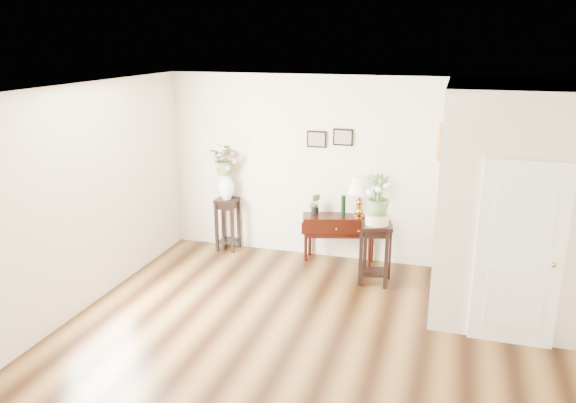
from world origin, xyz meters
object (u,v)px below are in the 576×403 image
at_px(console_table, 339,239).
at_px(table_lamp, 360,195).
at_px(plant_stand_b, 375,253).
at_px(plant_stand_a, 228,224).

relative_size(console_table, table_lamp, 1.71).
distance_m(console_table, plant_stand_b, 0.89).
relative_size(table_lamp, plant_stand_a, 0.76).
bearing_deg(plant_stand_b, plant_stand_a, 166.17).
height_order(table_lamp, plant_stand_a, table_lamp).
height_order(plant_stand_a, plant_stand_b, plant_stand_b).
bearing_deg(console_table, plant_stand_b, -59.07).
bearing_deg(plant_stand_b, console_table, 136.64).
relative_size(table_lamp, plant_stand_b, 0.75).
height_order(console_table, table_lamp, table_lamp).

